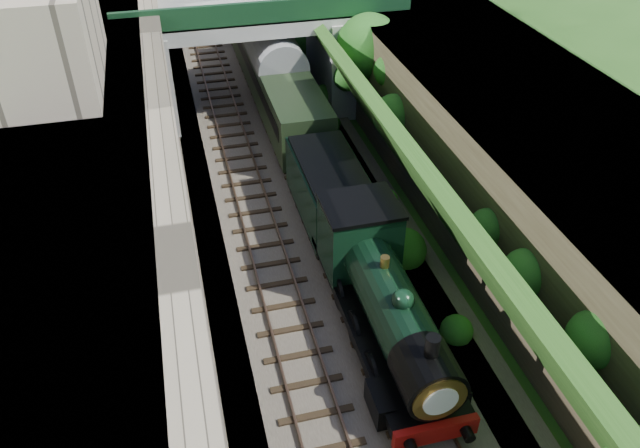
# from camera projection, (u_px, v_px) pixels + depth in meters

# --- Properties ---
(ground) EXTENTS (160.00, 160.00, 0.00)m
(ground) POSITION_uv_depth(u_px,v_px,m) (382.00, 424.00, 20.05)
(ground) COLOR #1E4714
(ground) RESTS_ON ground
(trackbed) EXTENTS (10.00, 90.00, 0.20)m
(trackbed) POSITION_uv_depth(u_px,v_px,m) (268.00, 135.00, 35.60)
(trackbed) COLOR #473F38
(trackbed) RESTS_ON ground
(retaining_wall) EXTENTS (1.00, 90.00, 7.00)m
(retaining_wall) POSITION_uv_depth(u_px,v_px,m) (161.00, 89.00, 32.49)
(retaining_wall) COLOR #756B56
(retaining_wall) RESTS_ON ground
(street_plateau_left) EXTENTS (6.00, 90.00, 7.00)m
(street_plateau_left) POSITION_uv_depth(u_px,v_px,m) (91.00, 97.00, 31.78)
(street_plateau_left) COLOR #262628
(street_plateau_left) RESTS_ON ground
(street_plateau_right) EXTENTS (8.00, 90.00, 6.25)m
(street_plateau_right) POSITION_uv_depth(u_px,v_px,m) (428.00, 68.00, 35.72)
(street_plateau_right) COLOR #262628
(street_plateau_right) RESTS_ON ground
(embankment_slope) EXTENTS (4.50, 90.00, 6.36)m
(embankment_slope) POSITION_uv_depth(u_px,v_px,m) (354.00, 81.00, 35.03)
(embankment_slope) COLOR #1E4714
(embankment_slope) RESTS_ON ground
(track_left) EXTENTS (2.50, 90.00, 0.20)m
(track_left) POSITION_uv_depth(u_px,v_px,m) (233.00, 137.00, 35.11)
(track_left) COLOR black
(track_left) RESTS_ON trackbed
(track_right) EXTENTS (2.50, 90.00, 0.20)m
(track_right) POSITION_uv_depth(u_px,v_px,m) (288.00, 130.00, 35.76)
(track_right) COLOR black
(track_right) RESTS_ON trackbed
(road_bridge) EXTENTS (16.00, 6.40, 7.25)m
(road_bridge) POSITION_uv_depth(u_px,v_px,m) (268.00, 41.00, 36.56)
(road_bridge) COLOR gray
(road_bridge) RESTS_ON ground
(building_near) EXTENTS (4.00, 8.00, 4.00)m
(building_near) POSITION_uv_depth(u_px,v_px,m) (40.00, 29.00, 23.74)
(building_near) COLOR gray
(building_near) RESTS_ON street_plateau_left
(tree) EXTENTS (3.60, 3.80, 6.60)m
(tree) POSITION_uv_depth(u_px,v_px,m) (370.00, 48.00, 34.12)
(tree) COLOR black
(tree) RESTS_ON ground
(locomotive) EXTENTS (3.10, 10.22, 3.83)m
(locomotive) POSITION_uv_depth(u_px,v_px,m) (384.00, 299.00, 22.00)
(locomotive) COLOR black
(locomotive) RESTS_ON trackbed
(tender) EXTENTS (2.70, 6.00, 3.05)m
(tender) POSITION_uv_depth(u_px,v_px,m) (329.00, 194.00, 27.91)
(tender) COLOR black
(tender) RESTS_ON trackbed
(coach_front) EXTENTS (2.90, 18.00, 3.70)m
(coach_front) POSITION_uv_depth(u_px,v_px,m) (275.00, 76.00, 37.49)
(coach_front) COLOR black
(coach_front) RESTS_ON trackbed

